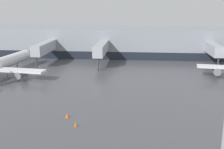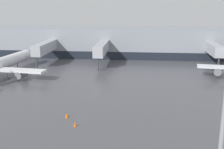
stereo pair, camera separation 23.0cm
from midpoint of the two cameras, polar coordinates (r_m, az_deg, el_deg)
terminal_building at (r=94.67m, az=-8.07°, el=6.75°), size 160.00×31.04×9.00m
traffic_cone_0 at (r=39.99m, az=-7.57°, el=-9.95°), size 0.41×0.41×0.72m
traffic_cone_1 at (r=43.07m, az=-9.26°, el=-8.19°), size 0.50×0.50×0.72m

